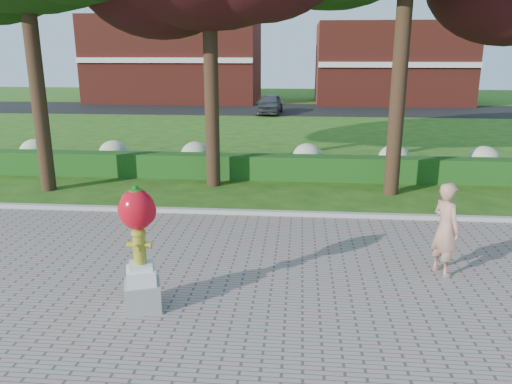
# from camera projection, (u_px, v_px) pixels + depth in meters

# --- Properties ---
(ground) EXTENTS (100.00, 100.00, 0.00)m
(ground) POSITION_uv_depth(u_px,v_px,m) (261.00, 263.00, 10.10)
(ground) COLOR #244D13
(ground) RESTS_ON ground
(curb) EXTENTS (40.00, 0.18, 0.15)m
(curb) POSITION_uv_depth(u_px,v_px,m) (270.00, 214.00, 12.96)
(curb) COLOR #ADADA5
(curb) RESTS_ON ground
(lawn_hedge) EXTENTS (24.00, 0.70, 0.80)m
(lawn_hedge) POSITION_uv_depth(u_px,v_px,m) (277.00, 167.00, 16.70)
(lawn_hedge) COLOR #224D16
(lawn_hedge) RESTS_ON ground
(hydrangea_row) EXTENTS (20.10, 1.10, 0.99)m
(hydrangea_row) POSITION_uv_depth(u_px,v_px,m) (295.00, 157.00, 17.57)
(hydrangea_row) COLOR #A6B187
(hydrangea_row) RESTS_ON ground
(street) EXTENTS (50.00, 8.00, 0.02)m
(street) POSITION_uv_depth(u_px,v_px,m) (291.00, 109.00, 36.94)
(street) COLOR black
(street) RESTS_ON ground
(building_left) EXTENTS (14.00, 8.00, 7.00)m
(building_left) POSITION_uv_depth(u_px,v_px,m) (176.00, 59.00, 42.60)
(building_left) COLOR maroon
(building_left) RESTS_ON ground
(building_right) EXTENTS (12.00, 8.00, 6.40)m
(building_right) POSITION_uv_depth(u_px,v_px,m) (390.00, 64.00, 41.15)
(building_right) COLOR maroon
(building_right) RESTS_ON ground
(hydrant_sculpture) EXTENTS (0.72, 0.72, 2.10)m
(hydrant_sculpture) POSITION_uv_depth(u_px,v_px,m) (139.00, 245.00, 7.95)
(hydrant_sculpture) COLOR gray
(hydrant_sculpture) RESTS_ON walkway
(woman) EXTENTS (0.66, 0.77, 1.79)m
(woman) POSITION_uv_depth(u_px,v_px,m) (446.00, 229.00, 9.33)
(woman) COLOR tan
(woman) RESTS_ON walkway
(parked_car) EXTENTS (1.77, 4.00, 1.34)m
(parked_car) POSITION_uv_depth(u_px,v_px,m) (270.00, 104.00, 34.29)
(parked_car) COLOR #3F4147
(parked_car) RESTS_ON street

